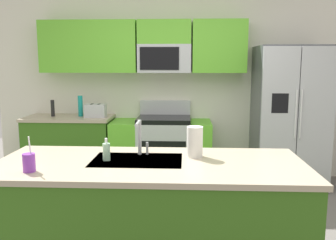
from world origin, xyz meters
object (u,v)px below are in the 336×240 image
at_px(bottle_teal, 80,106).
at_px(paper_towel_roll, 195,142).
at_px(toaster, 96,111).
at_px(pepper_mill, 53,108).
at_px(refrigerator, 289,117).
at_px(drink_cup_purple, 29,162).
at_px(sink_faucet, 140,135).
at_px(soap_dispenser, 106,151).
at_px(range_oven, 161,150).

xyz_separation_m(bottle_teal, paper_towel_roll, (1.53, -2.12, -0.02)).
relative_size(toaster, pepper_mill, 1.23).
bearing_deg(bottle_teal, refrigerator, -2.00).
bearing_deg(drink_cup_purple, sink_faucet, 34.37).
relative_size(bottle_teal, drink_cup_purple, 1.17).
relative_size(sink_faucet, soap_dispenser, 1.66).
xyz_separation_m(toaster, bottle_teal, (-0.23, 0.08, 0.05)).
height_order(range_oven, sink_faucet, sink_faucet).
xyz_separation_m(refrigerator, sink_faucet, (-1.73, -1.99, 0.14)).
height_order(refrigerator, toaster, refrigerator).
bearing_deg(refrigerator, soap_dispenser, -132.31).
xyz_separation_m(bottle_teal, drink_cup_purple, (0.40, -2.57, -0.08)).
bearing_deg(pepper_mill, range_oven, 0.10).
distance_m(bottle_teal, drink_cup_purple, 2.60).
distance_m(toaster, pepper_mill, 0.61).
xyz_separation_m(pepper_mill, soap_dispenser, (1.24, -2.23, -0.05)).
bearing_deg(sink_faucet, soap_dispenser, -145.09).
distance_m(refrigerator, pepper_mill, 3.21).
bearing_deg(drink_cup_purple, paper_towel_roll, 21.60).
distance_m(sink_faucet, drink_cup_purple, 0.84).
bearing_deg(bottle_teal, paper_towel_roll, -54.22).
relative_size(bottle_teal, sink_faucet, 1.01).
bearing_deg(paper_towel_roll, sink_faucet, 176.30).
bearing_deg(soap_dispenser, drink_cup_purple, -145.90).
height_order(pepper_mill, drink_cup_purple, drink_cup_purple).
relative_size(pepper_mill, sink_faucet, 0.80).
distance_m(toaster, sink_faucet, 2.19).
relative_size(bottle_teal, paper_towel_roll, 1.19).
relative_size(pepper_mill, soap_dispenser, 1.33).
bearing_deg(soap_dispenser, range_oven, 83.28).
height_order(range_oven, toaster, range_oven).
bearing_deg(pepper_mill, paper_towel_roll, -47.60).
bearing_deg(drink_cup_purple, bottle_teal, 98.94).
relative_size(toaster, soap_dispenser, 1.65).
xyz_separation_m(refrigerator, drink_cup_purple, (-2.42, -2.47, 0.04)).
xyz_separation_m(toaster, pepper_mill, (-0.61, 0.05, 0.02)).
xyz_separation_m(soap_dispenser, paper_towel_roll, (0.67, 0.14, 0.05)).
relative_size(pepper_mill, paper_towel_roll, 0.94).
bearing_deg(paper_towel_roll, pepper_mill, 132.40).
bearing_deg(sink_faucet, paper_towel_roll, -3.70).
height_order(toaster, drink_cup_purple, drink_cup_purple).
relative_size(drink_cup_purple, paper_towel_roll, 1.02).
relative_size(refrigerator, pepper_mill, 8.16).
relative_size(refrigerator, toaster, 6.61).
bearing_deg(refrigerator, pepper_mill, 178.76).
bearing_deg(sink_faucet, range_oven, 89.20).
bearing_deg(toaster, range_oven, 3.36).
bearing_deg(soap_dispenser, pepper_mill, 119.17).
relative_size(toaster, drink_cup_purple, 1.15).
bearing_deg(refrigerator, bottle_teal, 178.00).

